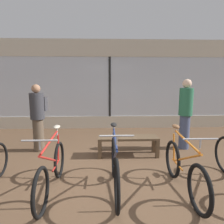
{
  "coord_description": "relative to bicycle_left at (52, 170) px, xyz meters",
  "views": [
    {
      "loc": [
        -0.2,
        -3.3,
        1.76
      ],
      "look_at": [
        0.0,
        1.81,
        0.95
      ],
      "focal_mm": 32.0,
      "sensor_mm": 36.0,
      "label": 1
    }
  ],
  "objects": [
    {
      "name": "shop_back_wall",
      "position": [
        1.03,
        4.33,
        1.27
      ],
      "size": [
        12.0,
        0.08,
        3.2
      ],
      "color": "beige",
      "rests_on": "ground_plane"
    },
    {
      "name": "customer_by_window",
      "position": [
        2.91,
        1.98,
        0.58
      ],
      "size": [
        0.44,
        0.44,
        1.8
      ],
      "color": "#424C6B",
      "rests_on": "ground_plane"
    },
    {
      "name": "bicycle_right",
      "position": [
        2.07,
        -0.07,
        0.01
      ],
      "size": [
        0.46,
        1.72,
        1.02
      ],
      "color": "black",
      "rests_on": "ground_plane"
    },
    {
      "name": "bicycle_left",
      "position": [
        0.0,
        0.0,
        0.0
      ],
      "size": [
        0.46,
        1.72,
        1.01
      ],
      "color": "black",
      "rests_on": "ground_plane"
    },
    {
      "name": "bicycle_center",
      "position": [
        0.99,
        0.01,
        0.03
      ],
      "size": [
        0.46,
        1.73,
        1.05
      ],
      "color": "black",
      "rests_on": "ground_plane"
    },
    {
      "name": "ground_plane",
      "position": [
        1.03,
        0.31,
        -0.37
      ],
      "size": [
        24.0,
        24.0,
        0.0
      ],
      "primitive_type": "plane",
      "color": "brown"
    },
    {
      "name": "customer_near_rack",
      "position": [
        -0.82,
        1.96,
        0.53
      ],
      "size": [
        0.41,
        0.54,
        1.67
      ],
      "color": "brown",
      "rests_on": "ground_plane"
    },
    {
      "name": "display_bench",
      "position": [
        1.38,
        1.52,
        0.01
      ],
      "size": [
        1.4,
        0.44,
        0.46
      ],
      "color": "brown",
      "rests_on": "ground_plane"
    }
  ]
}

